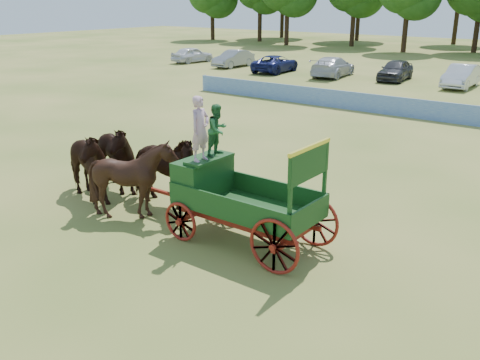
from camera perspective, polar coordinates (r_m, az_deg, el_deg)
name	(u,v)px	position (r m, az deg, el deg)	size (l,w,h in m)	color
ground	(162,215)	(16.28, -8.35, -3.75)	(160.00, 160.00, 0.00)	#A8924C
horse_lead_left	(83,164)	(17.70, -16.44, 1.61)	(1.28, 2.81, 2.37)	black
horse_lead_right	(110,157)	(18.34, -13.71, 2.44)	(1.28, 2.81, 2.37)	black
horse_wheel_left	(134,179)	(15.90, -11.24, 0.10)	(1.92, 2.15, 2.37)	black
horse_wheel_right	(161,170)	(16.60, -8.42, 1.06)	(1.28, 2.81, 2.37)	black
farm_dray	(225,181)	(14.18, -1.61, -0.06)	(6.00, 2.00, 3.86)	maroon
sponsor_banner	(378,104)	(31.30, 14.47, 7.85)	(26.00, 0.08, 1.05)	#204EAE
parked_cars	(460,77)	(42.28, 22.38, 10.12)	(53.87, 7.33, 1.63)	silver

